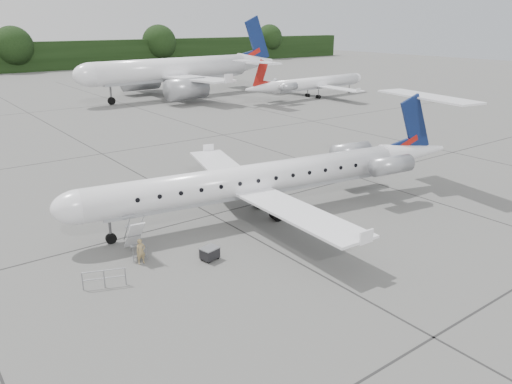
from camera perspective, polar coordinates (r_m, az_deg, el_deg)
ground at (r=34.82m, az=7.47°, el=-4.00°), size 320.00×320.00×0.00m
main_regional_jet at (r=35.18m, az=-0.31°, el=3.15°), size 33.52×26.48×7.80m
airstair at (r=31.01m, az=-13.72°, el=-4.92°), size 1.21×2.43×2.44m
passenger at (r=30.03m, az=-13.02°, el=-6.63°), size 0.58×0.41×1.53m
safety_railing at (r=28.09m, az=-16.95°, el=-9.48°), size 2.07×0.89×1.00m
baggage_cart at (r=29.95m, az=-5.31°, el=-6.98°), size 1.12×0.98×0.85m
bg_narrowbody at (r=94.67m, az=-9.48°, el=14.88°), size 41.77×31.44×14.30m
bg_regional_right at (r=94.92m, az=7.03°, el=12.92°), size 29.74×22.45×7.42m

